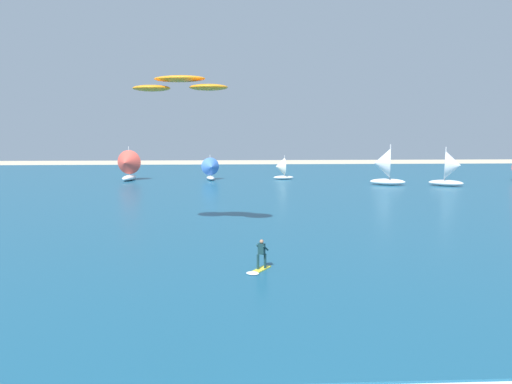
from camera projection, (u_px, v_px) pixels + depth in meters
The scene contains 9 objects.
ocean at pixel (243, 192), 58.91m from camera, with size 160.00×90.00×0.10m, color navy.
shoreline_foam at pixel (271, 381), 14.75m from camera, with size 94.21×2.06×0.01m, color white.
kitesurfer at pixel (260, 259), 25.85m from camera, with size 1.54×1.95×1.67m.
kite at pixel (180, 84), 33.05m from camera, with size 7.12×3.65×1.03m.
sailboat_near_shore at pixel (452, 168), 63.69m from camera, with size 4.69×4.19×5.26m.
sailboat_outermost at pixel (281, 168), 72.39m from camera, with size 3.16×2.69×3.68m.
sailboat_mid_left at pixel (211, 169), 71.24m from camera, with size 2.90×3.33×3.77m.
sailboat_far_left at pixel (383, 166), 65.18m from camera, with size 4.97×4.37×5.58m.
sailboat_trailing at pixel (127, 165), 70.28m from camera, with size 3.82×4.43×5.06m.
Camera 1 is at (-1.19, -8.70, 7.72)m, focal length 33.53 mm.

